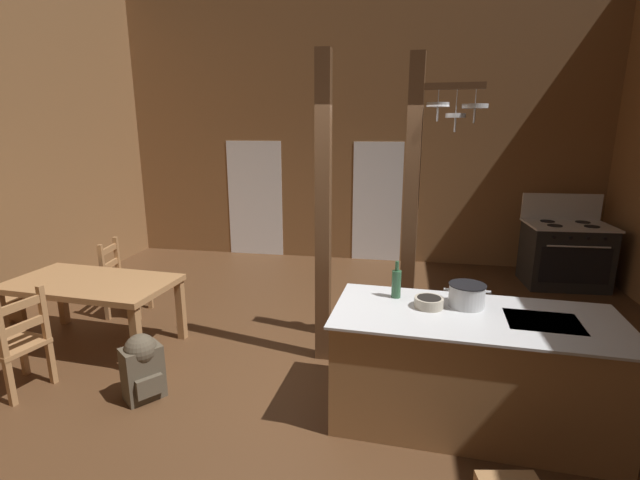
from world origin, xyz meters
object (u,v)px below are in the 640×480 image
(stove_range, at_px, (565,254))
(dining_table, at_px, (92,289))
(mixing_bowl_on_counter, at_px, (429,302))
(backpack, at_px, (142,365))
(stockpot_on_counter, at_px, (467,295))
(kitchen_island, at_px, (471,369))
(ladderback_chair_near_window, at_px, (123,280))
(bottle_tall_on_counter, at_px, (396,283))
(ladderback_chair_by_post, at_px, (17,344))

(stove_range, bearing_deg, dining_table, -151.90)
(dining_table, xyz_separation_m, mixing_bowl_on_counter, (3.41, -0.54, 0.31))
(backpack, xyz_separation_m, stockpot_on_counter, (2.68, 0.34, 0.70))
(kitchen_island, relative_size, ladderback_chair_near_window, 2.33)
(ladderback_chair_near_window, relative_size, bottle_tall_on_counter, 3.02)
(mixing_bowl_on_counter, bearing_deg, backpack, -173.71)
(stockpot_on_counter, bearing_deg, backpack, -172.86)
(backpack, bearing_deg, bottle_tall_on_counter, 11.59)
(dining_table, bearing_deg, mixing_bowl_on_counter, -9.03)
(dining_table, bearing_deg, bottle_tall_on_counter, -6.69)
(kitchen_island, xyz_separation_m, ladderback_chair_near_window, (-3.97, 1.48, -0.01))
(dining_table, height_order, ladderback_chair_by_post, ladderback_chair_by_post)
(ladderback_chair_near_window, relative_size, ladderback_chair_by_post, 1.00)
(ladderback_chair_by_post, bearing_deg, stove_range, 34.26)
(mixing_bowl_on_counter, relative_size, bottle_tall_on_counter, 0.73)
(stockpot_on_counter, height_order, mixing_bowl_on_counter, stockpot_on_counter)
(stove_range, distance_m, mixing_bowl_on_counter, 4.15)
(ladderback_chair_near_window, height_order, ladderback_chair_by_post, same)
(dining_table, bearing_deg, stockpot_on_counter, -7.22)
(ladderback_chair_by_post, bearing_deg, ladderback_chair_near_window, 93.28)
(mixing_bowl_on_counter, bearing_deg, dining_table, 170.97)
(kitchen_island, height_order, ladderback_chair_near_window, ladderback_chair_near_window)
(ladderback_chair_near_window, bearing_deg, stove_range, 20.27)
(backpack, xyz_separation_m, bottle_tall_on_counter, (2.13, 0.44, 0.73))
(stockpot_on_counter, bearing_deg, ladderback_chair_by_post, -173.68)
(ladderback_chair_near_window, xyz_separation_m, backpack, (1.24, -1.65, -0.14))
(kitchen_island, distance_m, dining_table, 3.82)
(dining_table, xyz_separation_m, bottle_tall_on_counter, (3.15, -0.37, 0.39))
(bottle_tall_on_counter, bearing_deg, stockpot_on_counter, -10.26)
(bottle_tall_on_counter, bearing_deg, ladderback_chair_by_post, -170.89)
(stove_range, relative_size, mixing_bowl_on_counter, 5.77)
(ladderback_chair_near_window, bearing_deg, stockpot_on_counter, -18.49)
(kitchen_island, height_order, ladderback_chair_by_post, ladderback_chair_by_post)
(ladderback_chair_by_post, height_order, stockpot_on_counter, stockpot_on_counter)
(kitchen_island, xyz_separation_m, stove_range, (1.80, 3.61, 0.02))
(stove_range, relative_size, dining_table, 0.75)
(kitchen_island, distance_m, mixing_bowl_on_counter, 0.62)
(backpack, bearing_deg, kitchen_island, 3.53)
(stove_range, distance_m, bottle_tall_on_counter, 4.16)
(bottle_tall_on_counter, bearing_deg, backpack, -168.41)
(stove_range, height_order, dining_table, stove_range)
(kitchen_island, relative_size, stockpot_on_counter, 6.16)
(ladderback_chair_near_window, xyz_separation_m, stockpot_on_counter, (3.92, -1.31, 0.56))
(dining_table, relative_size, bottle_tall_on_counter, 5.59)
(ladderback_chair_near_window, distance_m, mixing_bowl_on_counter, 3.91)
(kitchen_island, xyz_separation_m, mixing_bowl_on_counter, (-0.35, 0.09, 0.50))
(dining_table, height_order, bottle_tall_on_counter, bottle_tall_on_counter)
(mixing_bowl_on_counter, bearing_deg, bottle_tall_on_counter, 146.42)
(mixing_bowl_on_counter, bearing_deg, stockpot_on_counter, 13.88)
(stockpot_on_counter, bearing_deg, stove_range, 61.65)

